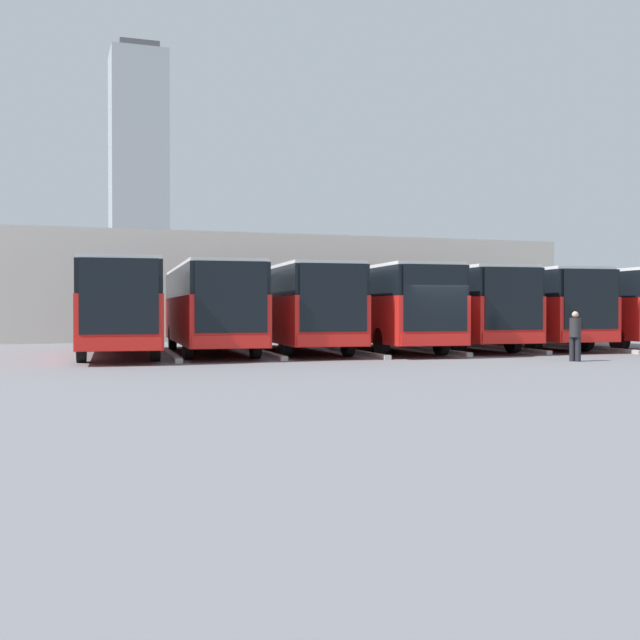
{
  "coord_description": "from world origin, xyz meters",
  "views": [
    {
      "loc": [
        12.62,
        24.58,
        1.68
      ],
      "look_at": [
        2.42,
        -5.76,
        1.26
      ],
      "focal_mm": 45.0,
      "sensor_mm": 36.0,
      "label": 1
    }
  ],
  "objects": [
    {
      "name": "bus_6",
      "position": [
        10.32,
        -5.28,
        1.85
      ],
      "size": [
        3.39,
        11.73,
        3.32
      ],
      "rotation": [
        0.0,
        0.0,
        -0.07
      ],
      "color": "red",
      "rests_on": "ground_plane"
    },
    {
      "name": "bus_4",
      "position": [
        3.44,
        -5.85,
        1.85
      ],
      "size": [
        3.39,
        11.73,
        3.32
      ],
      "rotation": [
        0.0,
        0.0,
        -0.07
      ],
      "color": "red",
      "rests_on": "ground_plane"
    },
    {
      "name": "curb_divider_3",
      "position": [
        1.72,
        -3.63,
        0.07
      ],
      "size": [
        0.76,
        7.38,
        0.15
      ],
      "primitive_type": "cube",
      "rotation": [
        0.0,
        0.0,
        -0.07
      ],
      "color": "#B2B2AD",
      "rests_on": "ground_plane"
    },
    {
      "name": "ground_plane",
      "position": [
        0.0,
        0.0,
        0.0
      ],
      "size": [
        600.0,
        600.0,
        0.0
      ],
      "primitive_type": "plane",
      "color": "slate"
    },
    {
      "name": "pedestrian",
      "position": [
        -3.45,
        2.68,
        0.87
      ],
      "size": [
        0.49,
        0.49,
        1.62
      ],
      "rotation": [
        0.0,
        0.0,
        5.22
      ],
      "color": "black",
      "rests_on": "ground_plane"
    },
    {
      "name": "bus_2",
      "position": [
        -3.44,
        -6.01,
        1.85
      ],
      "size": [
        3.39,
        11.73,
        3.32
      ],
      "rotation": [
        0.0,
        0.0,
        -0.07
      ],
      "color": "red",
      "rests_on": "ground_plane"
    },
    {
      "name": "curb_divider_5",
      "position": [
        8.6,
        -4.0,
        0.07
      ],
      "size": [
        0.76,
        7.38,
        0.15
      ],
      "primitive_type": "cube",
      "rotation": [
        0.0,
        0.0,
        -0.07
      ],
      "color": "#B2B2AD",
      "rests_on": "ground_plane"
    },
    {
      "name": "curb_divider_0",
      "position": [
        -8.6,
        -3.67,
        0.07
      ],
      "size": [
        0.76,
        7.38,
        0.15
      ],
      "primitive_type": "cube",
      "rotation": [
        0.0,
        0.0,
        -0.07
      ],
      "color": "#B2B2AD",
      "rests_on": "ground_plane"
    },
    {
      "name": "curb_divider_2",
      "position": [
        -1.72,
        -4.3,
        0.07
      ],
      "size": [
        0.76,
        7.38,
        0.15
      ],
      "primitive_type": "cube",
      "rotation": [
        0.0,
        0.0,
        -0.07
      ],
      "color": "#B2B2AD",
      "rests_on": "ground_plane"
    },
    {
      "name": "bus_1",
      "position": [
        -6.88,
        -6.21,
        1.85
      ],
      "size": [
        3.39,
        11.73,
        3.32
      ],
      "rotation": [
        0.0,
        0.0,
        -0.07
      ],
      "color": "red",
      "rests_on": "ground_plane"
    },
    {
      "name": "bus_0",
      "position": [
        -10.32,
        -5.38,
        1.85
      ],
      "size": [
        3.39,
        11.73,
        3.32
      ],
      "rotation": [
        0.0,
        0.0,
        -0.07
      ],
      "color": "red",
      "rests_on": "ground_plane"
    },
    {
      "name": "station_building",
      "position": [
        0.0,
        -23.08,
        2.92
      ],
      "size": [
        32.78,
        14.96,
        5.8
      ],
      "color": "beige",
      "rests_on": "ground_plane"
    },
    {
      "name": "bus_5",
      "position": [
        6.88,
        -5.71,
        1.85
      ],
      "size": [
        3.39,
        11.73,
        3.32
      ],
      "rotation": [
        0.0,
        0.0,
        -0.07
      ],
      "color": "red",
      "rests_on": "ground_plane"
    },
    {
      "name": "office_tower",
      "position": [
        -12.16,
        -218.65,
        39.47
      ],
      "size": [
        16.32,
        16.32,
        80.14
      ],
      "color": "#ADB2B7",
      "rests_on": "ground_plane"
    },
    {
      "name": "curb_divider_1",
      "position": [
        -5.16,
        -4.5,
        0.07
      ],
      "size": [
        0.76,
        7.38,
        0.15
      ],
      "primitive_type": "cube",
      "rotation": [
        0.0,
        0.0,
        -0.07
      ],
      "color": "#B2B2AD",
      "rests_on": "ground_plane"
    },
    {
      "name": "curb_divider_4",
      "position": [
        5.16,
        -4.14,
        0.07
      ],
      "size": [
        0.76,
        7.38,
        0.15
      ],
      "primitive_type": "cube",
      "rotation": [
        0.0,
        0.0,
        -0.07
      ],
      "color": "#B2B2AD",
      "rests_on": "ground_plane"
    },
    {
      "name": "bus_3",
      "position": [
        0.0,
        -5.34,
        1.85
      ],
      "size": [
        3.39,
        11.73,
        3.32
      ],
      "rotation": [
        0.0,
        0.0,
        -0.07
      ],
      "color": "red",
      "rests_on": "ground_plane"
    }
  ]
}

